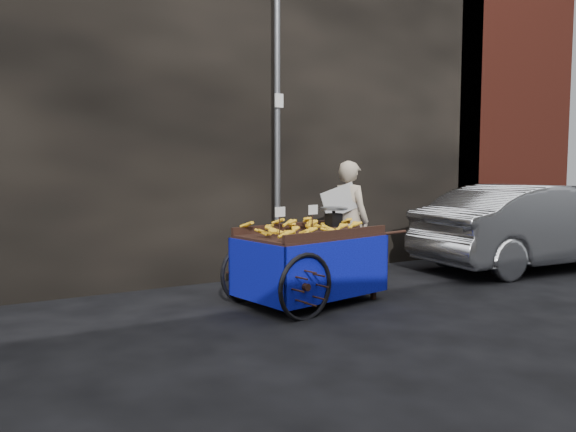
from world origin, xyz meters
TOP-DOWN VIEW (x-y plane):
  - ground at (0.00, 0.00)m, footprint 80.00×80.00m
  - building_wall at (0.39, 2.60)m, footprint 13.50×2.00m
  - street_pole at (0.30, 1.30)m, footprint 0.12×0.10m
  - banana_cart at (-0.02, 0.04)m, footprint 2.22×1.30m
  - vendor at (1.22, 0.93)m, footprint 0.80×0.68m
  - plastic_bag at (0.99, 0.50)m, footprint 0.29×0.24m
  - parked_car at (4.15, 0.20)m, footprint 3.93×1.61m

SIDE VIEW (x-z plane):
  - ground at x=0.00m, z-range 0.00..0.00m
  - plastic_bag at x=0.99m, z-range 0.00..0.26m
  - parked_car at x=4.15m, z-range 0.00..1.27m
  - banana_cart at x=-0.02m, z-range 0.13..1.27m
  - vendor at x=1.22m, z-range 0.00..1.62m
  - street_pole at x=0.30m, z-range 0.01..4.01m
  - building_wall at x=0.39m, z-range 0.00..5.00m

